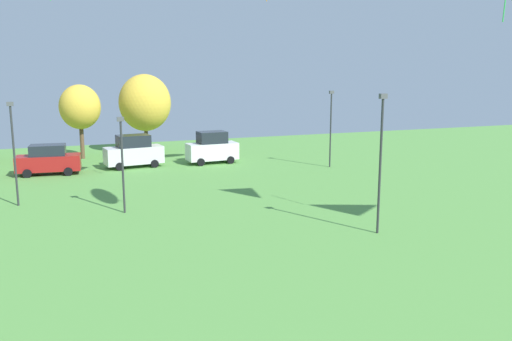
{
  "coord_description": "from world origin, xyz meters",
  "views": [
    {
      "loc": [
        -5.75,
        1.46,
        7.96
      ],
      "look_at": [
        -0.4,
        15.59,
        5.08
      ],
      "focal_mm": 38.0,
      "sensor_mm": 36.0,
      "label": 1
    }
  ],
  "objects_px": {
    "light_post_2": "(14,148)",
    "treeline_tree_3": "(145,103)",
    "treeline_tree_2": "(80,107)",
    "parked_car_second_from_left": "(134,152)",
    "light_post_0": "(381,157)",
    "light_post_3": "(331,124)",
    "light_post_1": "(122,159)",
    "parked_car_leftmost": "(48,160)",
    "parked_car_third_from_left": "(212,148)"
  },
  "relations": [
    {
      "from": "treeline_tree_2",
      "to": "light_post_1",
      "type": "bearing_deg",
      "value": -86.89
    },
    {
      "from": "parked_car_third_from_left",
      "to": "treeline_tree_2",
      "type": "height_order",
      "value": "treeline_tree_2"
    },
    {
      "from": "light_post_3",
      "to": "parked_car_second_from_left",
      "type": "bearing_deg",
      "value": 159.75
    },
    {
      "from": "parked_car_second_from_left",
      "to": "treeline_tree_3",
      "type": "bearing_deg",
      "value": 66.08
    },
    {
      "from": "parked_car_second_from_left",
      "to": "light_post_1",
      "type": "relative_size",
      "value": 0.89
    },
    {
      "from": "parked_car_leftmost",
      "to": "light_post_3",
      "type": "xyz_separation_m",
      "value": [
        21.37,
        -4.71,
        2.35
      ]
    },
    {
      "from": "parked_car_leftmost",
      "to": "light_post_2",
      "type": "height_order",
      "value": "light_post_2"
    },
    {
      "from": "light_post_2",
      "to": "parked_car_leftmost",
      "type": "bearing_deg",
      "value": 79.6
    },
    {
      "from": "light_post_0",
      "to": "light_post_3",
      "type": "relative_size",
      "value": 1.1
    },
    {
      "from": "parked_car_leftmost",
      "to": "light_post_0",
      "type": "bearing_deg",
      "value": -49.55
    },
    {
      "from": "light_post_0",
      "to": "light_post_1",
      "type": "height_order",
      "value": "light_post_0"
    },
    {
      "from": "light_post_1",
      "to": "light_post_2",
      "type": "bearing_deg",
      "value": 145.85
    },
    {
      "from": "light_post_2",
      "to": "treeline_tree_3",
      "type": "height_order",
      "value": "treeline_tree_3"
    },
    {
      "from": "light_post_3",
      "to": "treeline_tree_3",
      "type": "height_order",
      "value": "treeline_tree_3"
    },
    {
      "from": "parked_car_leftmost",
      "to": "parked_car_second_from_left",
      "type": "xyz_separation_m",
      "value": [
        6.47,
        0.79,
        0.15
      ]
    },
    {
      "from": "parked_car_third_from_left",
      "to": "light_post_1",
      "type": "xyz_separation_m",
      "value": [
        -9.03,
        -13.6,
        1.76
      ]
    },
    {
      "from": "parked_car_third_from_left",
      "to": "treeline_tree_3",
      "type": "height_order",
      "value": "treeline_tree_3"
    },
    {
      "from": "parked_car_third_from_left",
      "to": "light_post_0",
      "type": "bearing_deg",
      "value": -87.66
    },
    {
      "from": "light_post_1",
      "to": "treeline_tree_3",
      "type": "bearing_deg",
      "value": 77.37
    },
    {
      "from": "treeline_tree_2",
      "to": "treeline_tree_3",
      "type": "xyz_separation_m",
      "value": [
        5.92,
        1.63,
        0.15
      ]
    },
    {
      "from": "light_post_0",
      "to": "treeline_tree_3",
      "type": "height_order",
      "value": "treeline_tree_3"
    },
    {
      "from": "parked_car_second_from_left",
      "to": "light_post_1",
      "type": "bearing_deg",
      "value": -107.6
    },
    {
      "from": "light_post_2",
      "to": "light_post_3",
      "type": "bearing_deg",
      "value": 11.44
    },
    {
      "from": "parked_car_third_from_left",
      "to": "light_post_1",
      "type": "distance_m",
      "value": 16.42
    },
    {
      "from": "parked_car_leftmost",
      "to": "treeline_tree_3",
      "type": "xyz_separation_m",
      "value": [
        8.74,
        8.38,
        3.57
      ]
    },
    {
      "from": "light_post_2",
      "to": "parked_car_third_from_left",
      "type": "bearing_deg",
      "value": 33.73
    },
    {
      "from": "parked_car_leftmost",
      "to": "treeline_tree_2",
      "type": "distance_m",
      "value": 8.08
    },
    {
      "from": "parked_car_second_from_left",
      "to": "parked_car_leftmost",
      "type": "bearing_deg",
      "value": 179.73
    },
    {
      "from": "light_post_0",
      "to": "light_post_1",
      "type": "bearing_deg",
      "value": 143.4
    },
    {
      "from": "parked_car_second_from_left",
      "to": "light_post_0",
      "type": "xyz_separation_m",
      "value": [
        8.51,
        -22.21,
        2.51
      ]
    },
    {
      "from": "parked_car_second_from_left",
      "to": "light_post_1",
      "type": "distance_m",
      "value": 14.34
    },
    {
      "from": "light_post_3",
      "to": "treeline_tree_3",
      "type": "xyz_separation_m",
      "value": [
        -12.63,
        13.09,
        1.22
      ]
    },
    {
      "from": "parked_car_third_from_left",
      "to": "treeline_tree_2",
      "type": "relative_size",
      "value": 0.66
    },
    {
      "from": "parked_car_third_from_left",
      "to": "light_post_3",
      "type": "bearing_deg",
      "value": -34.21
    },
    {
      "from": "light_post_2",
      "to": "treeline_tree_2",
      "type": "height_order",
      "value": "treeline_tree_2"
    },
    {
      "from": "parked_car_third_from_left",
      "to": "light_post_3",
      "type": "distance_m",
      "value": 10.1
    },
    {
      "from": "parked_car_leftmost",
      "to": "light_post_2",
      "type": "xyz_separation_m",
      "value": [
        -1.72,
        -9.39,
        2.3
      ]
    },
    {
      "from": "treeline_tree_2",
      "to": "light_post_2",
      "type": "bearing_deg",
      "value": -105.73
    },
    {
      "from": "light_post_0",
      "to": "treeline_tree_3",
      "type": "bearing_deg",
      "value": 101.82
    },
    {
      "from": "treeline_tree_2",
      "to": "parked_car_second_from_left",
      "type": "bearing_deg",
      "value": -58.56
    },
    {
      "from": "light_post_2",
      "to": "parked_car_second_from_left",
      "type": "bearing_deg",
      "value": 51.17
    },
    {
      "from": "parked_car_leftmost",
      "to": "light_post_1",
      "type": "xyz_separation_m",
      "value": [
        3.91,
        -13.2,
        1.93
      ]
    },
    {
      "from": "parked_car_second_from_left",
      "to": "light_post_0",
      "type": "distance_m",
      "value": 23.92
    },
    {
      "from": "parked_car_second_from_left",
      "to": "parked_car_third_from_left",
      "type": "relative_size",
      "value": 1.1
    },
    {
      "from": "light_post_1",
      "to": "light_post_3",
      "type": "relative_size",
      "value": 0.87
    },
    {
      "from": "parked_car_leftmost",
      "to": "light_post_2",
      "type": "bearing_deg",
      "value": -94.9
    },
    {
      "from": "light_post_0",
      "to": "light_post_2",
      "type": "relative_size",
      "value": 1.12
    },
    {
      "from": "parked_car_leftmost",
      "to": "treeline_tree_3",
      "type": "distance_m",
      "value": 12.62
    },
    {
      "from": "light_post_2",
      "to": "treeline_tree_2",
      "type": "relative_size",
      "value": 0.93
    },
    {
      "from": "light_post_2",
      "to": "treeline_tree_3",
      "type": "bearing_deg",
      "value": 59.5
    }
  ]
}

